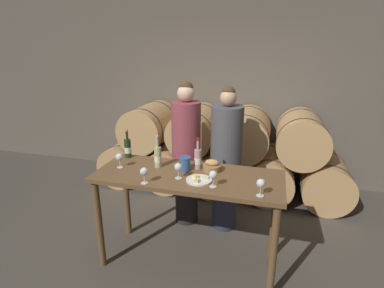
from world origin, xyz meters
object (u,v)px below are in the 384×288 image
(cheese_plate, at_px, (199,180))
(wine_glass_right, at_px, (213,175))
(blue_crock, at_px, (185,163))
(tasting_table, at_px, (188,188))
(wine_bottle_rose, at_px, (198,158))
(person_left, at_px, (186,154))
(wine_glass_left, at_px, (144,172))
(person_right, at_px, (226,160))
(wine_bottle_white, at_px, (158,157))
(wine_bottle_red, at_px, (128,148))
(wine_glass_far_right, at_px, (261,184))
(wine_glass_far_left, at_px, (119,157))
(wine_glass_center, at_px, (178,167))
(bread_basket, at_px, (212,166))

(cheese_plate, height_order, wine_glass_right, wine_glass_right)
(blue_crock, bearing_deg, wine_glass_right, -39.82)
(tasting_table, distance_m, wine_bottle_rose, 0.29)
(person_left, bearing_deg, wine_glass_left, -94.44)
(person_right, distance_m, wine_bottle_white, 0.87)
(cheese_plate, bearing_deg, wine_bottle_red, 157.06)
(person_right, xyz_separation_m, wine_bottle_white, (-0.57, -0.63, 0.21))
(wine_bottle_rose, bearing_deg, blue_crock, -144.04)
(wine_bottle_red, height_order, wine_bottle_rose, wine_bottle_red)
(cheese_plate, bearing_deg, wine_bottle_white, 156.20)
(wine_glass_far_right, bearing_deg, wine_bottle_red, 160.06)
(wine_glass_far_left, bearing_deg, cheese_plate, -6.27)
(wine_glass_left, height_order, wine_glass_center, same)
(wine_bottle_white, distance_m, wine_glass_far_right, 1.05)
(wine_glass_center, bearing_deg, person_right, 70.29)
(wine_bottle_white, xyz_separation_m, wine_glass_far_right, (0.99, -0.34, -0.00))
(wine_bottle_rose, bearing_deg, wine_glass_far_right, -33.70)
(wine_bottle_red, height_order, wine_glass_center, wine_bottle_red)
(blue_crock, distance_m, wine_glass_far_right, 0.79)
(person_right, distance_m, wine_bottle_rose, 0.63)
(tasting_table, distance_m, cheese_plate, 0.22)
(person_left, distance_m, wine_glass_right, 1.06)
(wine_glass_far_left, height_order, wine_glass_center, same)
(blue_crock, xyz_separation_m, wine_glass_left, (-0.25, -0.36, 0.03))
(wine_bottle_rose, bearing_deg, cheese_plate, -73.42)
(wine_bottle_white, bearing_deg, wine_glass_left, -86.51)
(wine_bottle_red, bearing_deg, tasting_table, -19.41)
(wine_glass_right, bearing_deg, bread_basket, 103.34)
(wine_bottle_red, bearing_deg, wine_glass_far_right, -19.94)
(wine_bottle_red, xyz_separation_m, bread_basket, (0.93, -0.11, -0.06))
(wine_glass_left, bearing_deg, blue_crock, 54.80)
(wine_bottle_rose, xyz_separation_m, cheese_plate, (0.08, -0.27, -0.09))
(wine_glass_left, bearing_deg, cheese_plate, 21.28)
(person_left, distance_m, wine_bottle_rose, 0.66)
(person_left, distance_m, wine_bottle_white, 0.66)
(wine_glass_far_left, bearing_deg, person_right, 38.87)
(cheese_plate, bearing_deg, person_right, 82.72)
(tasting_table, relative_size, cheese_plate, 7.52)
(wine_bottle_red, distance_m, wine_glass_far_left, 0.28)
(wine_bottle_red, xyz_separation_m, wine_bottle_rose, (0.78, -0.10, -0.00))
(wine_bottle_red, distance_m, wine_bottle_rose, 0.79)
(tasting_table, xyz_separation_m, bread_basket, (0.19, 0.14, 0.18))
(person_right, height_order, wine_bottle_rose, person_right)
(wine_bottle_red, relative_size, wine_glass_far_left, 2.15)
(wine_glass_left, bearing_deg, wine_glass_far_left, 145.12)
(wine_glass_right, relative_size, wine_glass_far_right, 1.00)
(wine_glass_right, height_order, wine_glass_far_right, same)
(wine_bottle_red, height_order, wine_glass_right, wine_bottle_red)
(tasting_table, relative_size, wine_bottle_red, 5.58)
(wine_glass_far_left, relative_size, wine_glass_far_right, 1.00)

